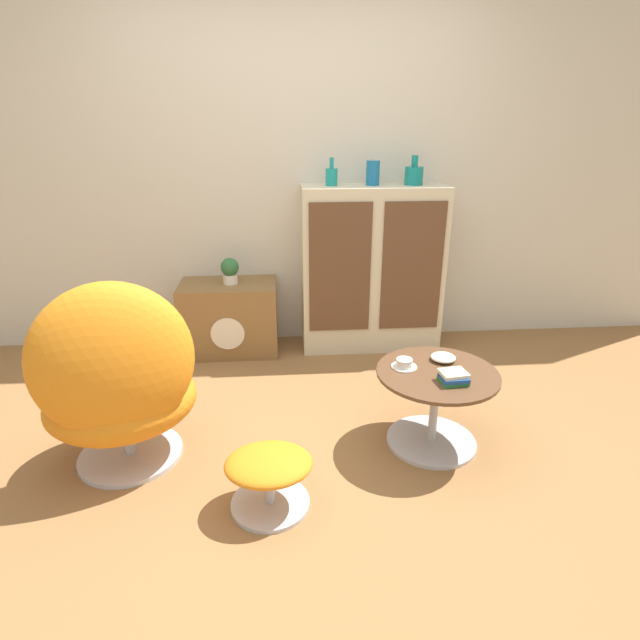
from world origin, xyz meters
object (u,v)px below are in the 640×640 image
object	(u,v)px
ottoman	(269,472)
teacup	(404,364)
vase_inner_right	(414,175)
book_stack	(454,377)
bowl	(443,357)
coffee_table	(435,401)
tv_console	(230,317)
potted_plant	(230,270)
sideboard	(371,269)
egg_chair	(118,383)
vase_inner_left	(373,173)
vase_leftmost	(331,176)

from	to	relation	value
ottoman	teacup	world-z (taller)	teacup
vase_inner_right	book_stack	xyz separation A→B (m)	(-0.11, -1.41, -0.81)
bowl	vase_inner_right	bearing A→B (deg)	85.65
coffee_table	tv_console	bearing A→B (deg)	132.41
potted_plant	sideboard	bearing A→B (deg)	1.23
ottoman	egg_chair	bearing A→B (deg)	153.57
tv_console	coffee_table	distance (m)	1.72
vase_inner_left	bowl	xyz separation A→B (m)	(0.20, -1.17, -0.83)
coffee_table	vase_inner_right	bearing A→B (deg)	83.20
tv_console	vase_inner_right	size ratio (longest dim) A/B	3.51
coffee_table	book_stack	bearing A→B (deg)	-70.91
egg_chair	bowl	distance (m)	1.62
coffee_table	vase_leftmost	bearing A→B (deg)	107.71
vase_inner_left	bowl	bearing A→B (deg)	-80.50
sideboard	vase_inner_right	size ratio (longest dim) A/B	6.08
vase_leftmost	book_stack	world-z (taller)	vase_leftmost
vase_inner_left	teacup	bearing A→B (deg)	-91.23
egg_chair	tv_console	bearing A→B (deg)	73.61
sideboard	tv_console	world-z (taller)	sideboard
tv_console	vase_inner_left	xyz separation A→B (m)	(1.03, 0.03, 1.01)
teacup	bowl	xyz separation A→B (m)	(0.22, 0.06, -0.00)
potted_plant	coffee_table	bearing A→B (deg)	-48.20
coffee_table	bowl	world-z (taller)	bowl
tv_console	potted_plant	xyz separation A→B (m)	(0.02, 0.00, 0.36)
sideboard	potted_plant	size ratio (longest dim) A/B	6.42
vase_inner_right	book_stack	size ratio (longest dim) A/B	1.41
egg_chair	teacup	distance (m)	1.40
teacup	potted_plant	bearing A→B (deg)	128.98
coffee_table	vase_inner_right	size ratio (longest dim) A/B	3.14
ottoman	potted_plant	distance (m)	1.75
sideboard	tv_console	xyz separation A→B (m)	(-1.04, -0.02, -0.34)
ottoman	coffee_table	distance (m)	0.94
coffee_table	vase_inner_left	bearing A→B (deg)	95.78
vase_leftmost	potted_plant	world-z (taller)	vase_leftmost
vase_inner_left	book_stack	size ratio (longest dim) A/B	1.18
potted_plant	book_stack	bearing A→B (deg)	-49.69
vase_leftmost	bowl	size ratio (longest dim) A/B	1.39
coffee_table	potted_plant	bearing A→B (deg)	131.80
egg_chair	book_stack	size ratio (longest dim) A/B	7.10
potted_plant	book_stack	distance (m)	1.82
ottoman	bowl	world-z (taller)	bowl
tv_console	teacup	distance (m)	1.58
vase_inner_left	book_stack	world-z (taller)	vase_inner_left
tv_console	book_stack	distance (m)	1.84
coffee_table	sideboard	bearing A→B (deg)	95.15
egg_chair	bowl	xyz separation A→B (m)	(1.61, 0.18, -0.02)
sideboard	ottoman	size ratio (longest dim) A/B	3.11
vase_inner_left	teacup	xyz separation A→B (m)	(-0.03, -1.23, -0.83)
egg_chair	sideboard	bearing A→B (deg)	43.26
coffee_table	egg_chair	bearing A→B (deg)	-177.91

